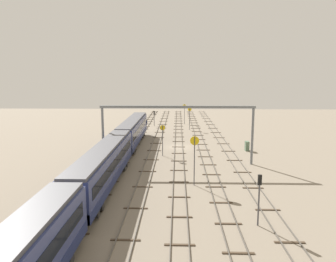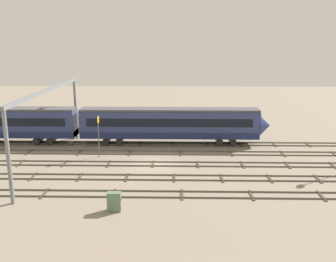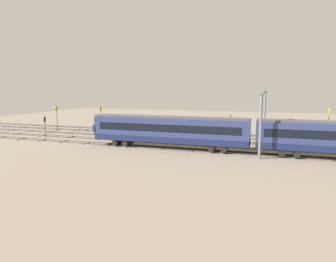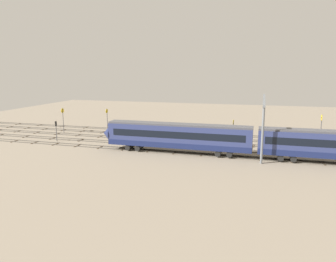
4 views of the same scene
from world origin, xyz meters
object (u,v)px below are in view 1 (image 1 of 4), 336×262
speed_sign_mid_trackside (184,111)px  relay_cabinet (247,146)px  overhead_gantry (177,119)px  speed_sign_distant_end (194,153)px  signal_light_trackside_approach (259,193)px  signal_light_trackside_departure (154,116)px  train (105,165)px  speed_sign_far_trackside (190,115)px  speed_sign_near_foreground (163,136)px

speed_sign_mid_trackside → relay_cabinet: size_ratio=3.27×
overhead_gantry → speed_sign_distant_end: overhead_gantry is taller
speed_sign_mid_trackside → signal_light_trackside_approach: size_ratio=1.17×
overhead_gantry → signal_light_trackside_departure: 39.01m
speed_sign_distant_end → signal_light_trackside_departure: 48.86m
overhead_gantry → speed_sign_mid_trackside: bearing=-2.6°
train → overhead_gantry: bearing=-37.9°
train → speed_sign_far_trackside: (42.73, -11.35, 0.90)m
train → speed_sign_far_trackside: size_ratio=13.67×
speed_sign_distant_end → signal_light_trackside_approach: speed_sign_distant_end is taller
signal_light_trackside_approach → relay_cabinet: signal_light_trackside_approach is taller
speed_sign_far_trackside → signal_light_trackside_departure: size_ratio=1.40×
signal_light_trackside_departure → relay_cabinet: 34.51m
signal_light_trackside_approach → relay_cabinet: (29.81, -5.16, -2.19)m
signal_light_trackside_departure → speed_sign_mid_trackside: bearing=-65.0°
speed_sign_far_trackside → speed_sign_near_foreground: bearing=168.8°
speed_sign_near_foreground → signal_light_trackside_departure: bearing=6.4°
speed_sign_distant_end → signal_light_trackside_departure: bearing=9.7°
signal_light_trackside_departure → signal_light_trackside_approach: bearing=-167.3°
speed_sign_near_foreground → speed_sign_far_trackside: size_ratio=0.93×
speed_sign_mid_trackside → speed_sign_far_trackside: bearing=-174.0°
speed_sign_near_foreground → relay_cabinet: bearing=-74.0°
speed_sign_near_foreground → signal_light_trackside_approach: bearing=-159.6°
signal_light_trackside_approach → signal_light_trackside_departure: (58.94, 13.26, -0.42)m
speed_sign_near_foreground → speed_sign_mid_trackside: size_ratio=0.94×
train → speed_sign_mid_trackside: size_ratio=13.91×
speed_sign_mid_trackside → signal_light_trackside_departure: (-3.75, 8.03, -0.98)m
overhead_gantry → relay_cabinet: size_ratio=13.73×
speed_sign_distant_end → speed_sign_near_foreground: bearing=16.8°
speed_sign_far_trackside → signal_light_trackside_approach: 52.76m
speed_sign_far_trackside → speed_sign_distant_end: (-41.80, 0.89, 0.41)m
overhead_gantry → speed_sign_mid_trackside: size_ratio=4.20×
speed_sign_distant_end → relay_cabinet: speed_sign_distant_end is taller
speed_sign_far_trackside → speed_sign_distant_end: speed_sign_distant_end is taller
signal_light_trackside_approach → speed_sign_mid_trackside: bearing=4.8°
speed_sign_distant_end → train: bearing=95.1°
relay_cabinet → signal_light_trackside_approach: bearing=170.2°
speed_sign_mid_trackside → signal_light_trackside_approach: speed_sign_mid_trackside is taller
relay_cabinet → speed_sign_mid_trackside: bearing=17.5°
train → speed_sign_near_foreground: size_ratio=14.75×
speed_sign_mid_trackside → relay_cabinet: 34.59m
speed_sign_far_trackside → relay_cabinet: size_ratio=3.33×
speed_sign_near_foreground → signal_light_trackside_departure: 33.55m
overhead_gantry → speed_sign_near_foreground: bearing=25.8°
speed_sign_mid_trackside → train: bearing=169.0°
speed_sign_mid_trackside → speed_sign_distant_end: speed_sign_distant_end is taller
train → overhead_gantry: size_ratio=3.31×
speed_sign_mid_trackside → speed_sign_far_trackside: (-10.10, -1.07, -0.02)m
speed_sign_mid_trackside → signal_light_trackside_approach: 62.91m
speed_sign_near_foreground → relay_cabinet: 15.46m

